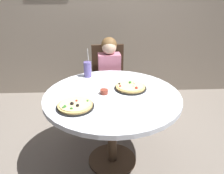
{
  "coord_description": "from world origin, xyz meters",
  "views": [
    {
      "loc": [
        -0.09,
        -1.87,
        1.68
      ],
      "look_at": [
        0.0,
        0.05,
        0.8
      ],
      "focal_mm": 37.75,
      "sensor_mm": 36.0,
      "label": 1
    }
  ],
  "objects": [
    {
      "name": "soda_cup",
      "position": [
        -0.24,
        0.44,
        0.83
      ],
      "size": [
        0.08,
        0.08,
        0.31
      ],
      "color": "#6659A5",
      "rests_on": "dining_table"
    },
    {
      "name": "ground_plane",
      "position": [
        0.0,
        0.0,
        0.0
      ],
      "size": [
        8.0,
        8.0,
        0.0
      ],
      "primitive_type": "plane",
      "color": "slate"
    },
    {
      "name": "pizza_cheese",
      "position": [
        -0.31,
        -0.22,
        0.77
      ],
      "size": [
        0.3,
        0.3,
        0.05
      ],
      "color": "black",
      "rests_on": "dining_table"
    },
    {
      "name": "diner_child",
      "position": [
        0.01,
        0.71,
        0.48
      ],
      "size": [
        0.28,
        0.42,
        1.08
      ],
      "color": "#3F4766",
      "rests_on": "ground_plane"
    },
    {
      "name": "chair_wooden",
      "position": [
        -0.01,
        0.89,
        0.53
      ],
      "size": [
        0.43,
        0.43,
        0.95
      ],
      "color": "#382619",
      "rests_on": "ground_plane"
    },
    {
      "name": "pizza_veggie",
      "position": [
        0.18,
        0.11,
        0.77
      ],
      "size": [
        0.3,
        0.3,
        0.05
      ],
      "color": "black",
      "rests_on": "dining_table"
    },
    {
      "name": "sauce_bowl",
      "position": [
        -0.07,
        0.02,
        0.77
      ],
      "size": [
        0.07,
        0.07,
        0.04
      ],
      "primitive_type": "cylinder",
      "color": "brown",
      "rests_on": "dining_table"
    },
    {
      "name": "dining_table",
      "position": [
        0.0,
        0.0,
        0.65
      ],
      "size": [
        1.22,
        1.22,
        0.75
      ],
      "color": "silver",
      "rests_on": "ground_plane"
    }
  ]
}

